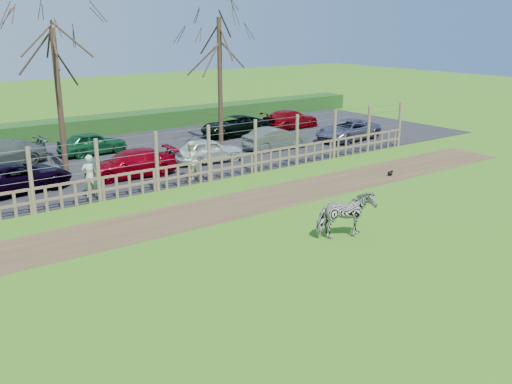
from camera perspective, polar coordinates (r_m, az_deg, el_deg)
ground at (r=17.59m, az=2.21°, el=-5.87°), size 120.00×120.00×0.00m
dirt_strip at (r=21.07m, az=-5.42°, el=-2.06°), size 34.00×2.80×0.01m
asphalt at (r=29.79m, az=-15.42°, el=3.01°), size 44.00×13.00×0.04m
hedge at (r=36.20m, az=-19.56°, el=5.84°), size 46.00×2.00×1.10m
fence at (r=23.80m, az=-9.83°, el=1.96°), size 30.16×0.16×2.50m
tree_mid at (r=27.50m, az=-19.38°, el=11.83°), size 4.80×4.80×6.83m
tree_right at (r=31.77m, az=-3.67°, el=13.91°), size 4.80×4.80×7.35m
zebra at (r=18.53m, az=8.93°, el=-2.32°), size 2.01×1.39×1.55m
visitor_a at (r=23.41m, az=-16.28°, el=1.54°), size 0.71×0.55×1.72m
visitor_b at (r=25.18m, az=-6.56°, el=3.14°), size 0.97×0.84×1.72m
crow at (r=26.69m, az=13.27°, el=1.84°), size 0.30×0.22×0.25m
car_2 at (r=25.24m, az=-22.71°, el=1.35°), size 4.54×2.54×1.20m
car_3 at (r=26.19m, az=-12.41°, el=2.79°), size 4.27×2.04×1.20m
car_4 at (r=28.35m, az=-4.77°, el=4.17°), size 3.66×1.80×1.20m
car_5 at (r=31.23m, az=1.97°, el=5.37°), size 3.68×1.39×1.20m
car_6 at (r=34.14m, az=9.17°, el=6.14°), size 4.51×2.46×1.20m
car_9 at (r=30.15m, az=-24.08°, el=3.52°), size 4.24×1.95×1.20m
car_10 at (r=31.18m, az=-16.04°, el=4.72°), size 3.57×1.54×1.20m
car_12 at (r=35.09m, az=-2.18°, el=6.62°), size 4.35×2.07×1.20m
car_13 at (r=37.62m, az=3.47°, el=7.28°), size 4.25×1.99×1.20m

